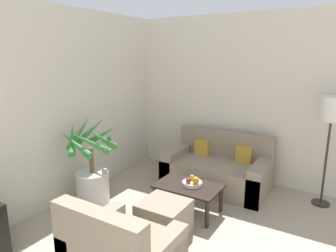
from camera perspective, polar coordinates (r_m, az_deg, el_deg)
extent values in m
cube|color=beige|center=(4.83, 27.93, 3.50)|extent=(7.80, 0.06, 2.70)
cylinder|color=beige|center=(4.44, -14.09, -11.27)|extent=(0.45, 0.45, 0.45)
cylinder|color=brown|center=(4.29, -14.39, -6.35)|extent=(0.06, 0.06, 0.35)
cone|color=#38843D|center=(4.04, -12.37, -2.46)|extent=(0.10, 0.51, 0.40)
cone|color=#38843D|center=(4.20, -11.19, -2.35)|extent=(0.46, 0.46, 0.33)
cone|color=#38843D|center=(4.36, -12.37, -1.58)|extent=(0.53, 0.10, 0.36)
cone|color=#38843D|center=(4.39, -14.64, -0.99)|extent=(0.41, 0.41, 0.45)
cone|color=#38843D|center=(4.33, -16.53, -1.20)|extent=(0.10, 0.47, 0.46)
cone|color=#38843D|center=(4.21, -17.82, -2.28)|extent=(0.44, 0.44, 0.39)
cone|color=#38843D|center=(4.04, -17.16, -3.35)|extent=(0.55, 0.10, 0.33)
cone|color=#38843D|center=(3.97, -14.66, -3.05)|extent=(0.44, 0.44, 0.38)
cube|color=gray|center=(4.84, 9.14, -9.11)|extent=(1.59, 0.88, 0.42)
cube|color=gray|center=(5.03, 10.86, -3.31)|extent=(1.59, 0.16, 0.42)
cube|color=gray|center=(5.10, 1.88, -7.07)|extent=(0.20, 0.88, 0.54)
cube|color=gray|center=(4.63, 17.25, -9.82)|extent=(0.20, 0.88, 0.54)
cube|color=gold|center=(5.07, 6.56, -4.04)|extent=(0.24, 0.12, 0.24)
cube|color=gold|center=(4.84, 14.29, -5.23)|extent=(0.24, 0.12, 0.24)
cylinder|color=#2D2823|center=(4.86, 27.05, -12.96)|extent=(0.24, 0.24, 0.03)
cylinder|color=#2D2823|center=(4.64, 27.82, -6.24)|extent=(0.03, 0.03, 1.17)
cylinder|color=silver|center=(4.47, 28.83, 2.88)|extent=(0.33, 0.33, 0.32)
cylinder|color=black|center=(4.10, -2.54, -13.79)|extent=(0.05, 0.05, 0.35)
cylinder|color=black|center=(3.78, 7.43, -16.37)|extent=(0.05, 0.05, 0.35)
cylinder|color=black|center=(4.45, 0.77, -11.53)|extent=(0.05, 0.05, 0.35)
cylinder|color=black|center=(4.16, 10.05, -13.60)|extent=(0.05, 0.05, 0.35)
cube|color=black|center=(4.02, 3.84, -11.37)|extent=(0.85, 0.55, 0.03)
cylinder|color=beige|center=(4.01, 4.63, -10.85)|extent=(0.26, 0.26, 0.05)
sphere|color=red|center=(3.94, 3.93, -10.30)|extent=(0.07, 0.07, 0.07)
sphere|color=olive|center=(4.04, 4.61, -9.70)|extent=(0.07, 0.07, 0.07)
sphere|color=orange|center=(3.93, 5.33, -10.23)|extent=(0.09, 0.09, 0.09)
cube|color=gray|center=(2.58, -13.16, -19.73)|extent=(0.90, 0.16, 0.43)
cube|color=gray|center=(3.19, -13.82, -20.90)|extent=(0.16, 0.77, 0.53)
cube|color=gray|center=(3.59, -0.77, -17.30)|extent=(0.52, 0.49, 0.42)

